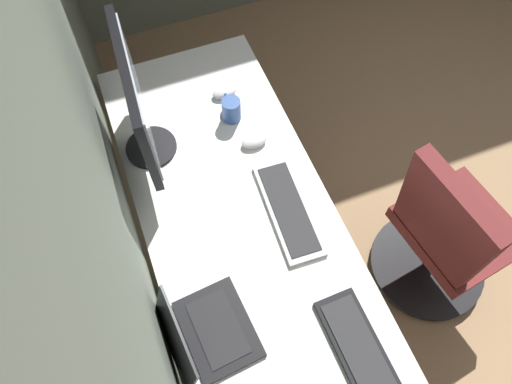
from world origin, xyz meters
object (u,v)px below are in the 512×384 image
(coffee_mug, at_px, (231,109))
(laptop_leftmost, at_px, (202,333))
(drawer_pedestal, at_px, (261,322))
(mouse_main, at_px, (224,92))
(monitor_primary, at_px, (137,103))
(mouse_spare, at_px, (254,141))
(keyboard_spare, at_px, (363,357))
(office_chair, at_px, (445,238))
(keyboard_main, at_px, (288,209))

(coffee_mug, bearing_deg, laptop_leftmost, 154.36)
(drawer_pedestal, distance_m, mouse_main, 0.96)
(monitor_primary, relative_size, mouse_main, 5.17)
(monitor_primary, relative_size, mouse_spare, 5.17)
(laptop_leftmost, bearing_deg, keyboard_spare, -118.46)
(monitor_primary, bearing_deg, drawer_pedestal, -164.95)
(drawer_pedestal, xyz_separation_m, coffee_mug, (0.74, -0.16, 0.43))
(drawer_pedestal, xyz_separation_m, monitor_primary, (0.71, 0.19, 0.65))
(monitor_primary, bearing_deg, mouse_spare, -108.26)
(coffee_mug, bearing_deg, office_chair, -136.48)
(keyboard_main, bearing_deg, mouse_spare, 1.67)
(drawer_pedestal, bearing_deg, keyboard_spare, -144.46)
(keyboard_main, distance_m, office_chair, 0.73)
(laptop_leftmost, distance_m, keyboard_spare, 0.51)
(monitor_primary, distance_m, mouse_main, 0.46)
(keyboard_spare, relative_size, mouse_spare, 4.06)
(mouse_spare, relative_size, coffee_mug, 0.89)
(office_chair, bearing_deg, coffee_mug, 43.52)
(monitor_primary, xyz_separation_m, keyboard_spare, (-1.01, -0.41, -0.26))
(keyboard_main, height_order, keyboard_spare, same)
(monitor_primary, distance_m, mouse_spare, 0.48)
(drawer_pedestal, bearing_deg, laptop_leftmost, 105.33)
(office_chair, bearing_deg, keyboard_spare, 117.78)
(keyboard_main, xyz_separation_m, office_chair, (-0.23, -0.63, -0.28))
(keyboard_spare, height_order, coffee_mug, coffee_mug)
(drawer_pedestal, bearing_deg, coffee_mug, -11.94)
(laptop_leftmost, bearing_deg, keyboard_main, -53.55)
(laptop_leftmost, bearing_deg, monitor_primary, -2.85)
(mouse_spare, relative_size, office_chair, 0.11)
(keyboard_spare, height_order, office_chair, office_chair)
(laptop_leftmost, distance_m, office_chair, 1.11)
(monitor_primary, relative_size, office_chair, 0.55)
(laptop_leftmost, xyz_separation_m, coffee_mug, (0.80, -0.38, 0.00))
(monitor_primary, height_order, keyboard_main, monitor_primary)
(mouse_spare, xyz_separation_m, office_chair, (-0.56, -0.64, -0.29))
(monitor_primary, xyz_separation_m, mouse_spare, (-0.13, -0.38, -0.25))
(laptop_leftmost, bearing_deg, coffee_mug, -25.64)
(drawer_pedestal, height_order, keyboard_spare, keyboard_spare)
(monitor_primary, bearing_deg, mouse_main, -66.62)
(monitor_primary, xyz_separation_m, coffee_mug, (0.03, -0.35, -0.22))
(laptop_leftmost, height_order, keyboard_main, laptop_leftmost)
(coffee_mug, bearing_deg, keyboard_spare, -176.66)
(laptop_leftmost, relative_size, coffee_mug, 2.62)
(keyboard_spare, bearing_deg, office_chair, -62.22)
(drawer_pedestal, xyz_separation_m, laptop_leftmost, (-0.06, 0.23, 0.43))
(keyboard_main, height_order, office_chair, office_chair)
(monitor_primary, distance_m, keyboard_main, 0.65)
(mouse_spare, bearing_deg, office_chair, -130.98)
(monitor_primary, relative_size, coffee_mug, 4.62)
(keyboard_spare, height_order, mouse_main, mouse_main)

